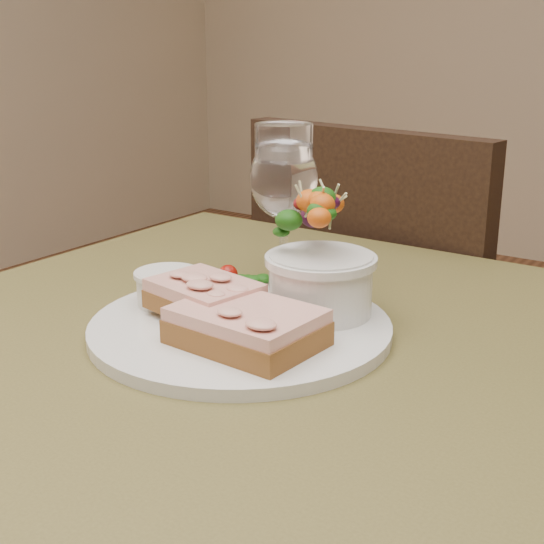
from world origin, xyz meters
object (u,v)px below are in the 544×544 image
Objects in this scene: ramekin at (168,286)px; salad_bowl at (321,257)px; chair_far at (406,450)px; wine_glass at (284,183)px; sandwich_front at (247,326)px; sandwich_back at (205,296)px; cafe_table at (264,439)px; dinner_plate at (240,327)px.

ramekin is 0.50× the size of salad_bowl.
salad_bowl is at bearing 110.73° from chair_far.
salad_bowl is (0.14, 0.07, 0.04)m from ramekin.
ramekin is 0.17m from wine_glass.
salad_bowl is (0.01, 0.11, 0.04)m from sandwich_front.
ramekin is at bearing -179.01° from sandwich_back.
salad_bowl reaches higher than ramekin.
sandwich_front is 1.05× the size of salad_bowl.
salad_bowl is (0.09, 0.08, 0.04)m from sandwich_back.
sandwich_front is at bearing 107.42° from chair_far.
sandwich_back is (-0.07, -0.00, 0.14)m from cafe_table.
sandwich_front is (0.00, -0.03, 0.13)m from cafe_table.
dinner_plate is (0.08, -0.61, 0.46)m from chair_far.
wine_glass is (-0.09, 0.07, 0.05)m from salad_bowl.
sandwich_back is 0.67× the size of wine_glass.
sandwich_front is 1.15× the size of sandwich_back.
chair_far is 0.77m from dinner_plate.
ramekin is at bearing 166.89° from sandwich_front.
dinner_plate is 0.19m from wine_glass.
wine_glass reaches higher than sandwich_front.
cafe_table is at bearing 10.90° from sandwich_back.
cafe_table is at bearing 98.27° from sandwich_front.
wine_glass is at bearing 117.41° from sandwich_front.
salad_bowl is (0.02, 0.08, 0.17)m from cafe_table.
dinner_plate is at bearing 28.20° from sandwich_back.
dinner_plate is 2.34× the size of salad_bowl.
dinner_plate is 0.10m from ramekin.
chair_far reaches higher than sandwich_back.
wine_glass is (0.05, 0.14, 0.09)m from ramekin.
chair_far is 0.78m from ramekin.
ramekin is at bearing -179.21° from dinner_plate.
wine_glass is at bearing 102.68° from sandwich_back.
dinner_plate is (-0.04, 0.01, 0.11)m from cafe_table.
chair_far reaches higher than sandwich_front.
ramekin is (-0.13, 0.01, 0.13)m from cafe_table.
chair_far is 0.77m from salad_bowl.
dinner_plate is 0.11m from salad_bowl.
wine_glass is at bearing 106.35° from dinner_plate.
cafe_table is 5.98× the size of sandwich_front.
cafe_table is 12.59× the size of ramekin.
ramekin is at bearing 175.77° from cafe_table.
chair_far is 5.14× the size of wine_glass.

